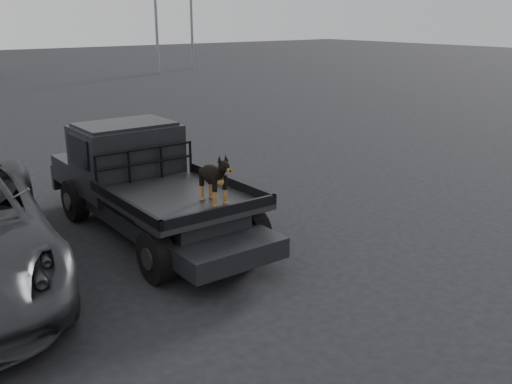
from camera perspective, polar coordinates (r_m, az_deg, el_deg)
ground at (r=8.48m, az=-5.01°, el=-8.08°), size 120.00×120.00×0.00m
flatbed_ute at (r=9.90m, az=-10.23°, el=-1.63°), size 2.00×5.40×0.92m
ute_cab at (r=10.49m, az=-12.86°, el=4.40°), size 1.72×1.30×0.88m
headache_rack at (r=9.87m, az=-10.98°, el=2.72°), size 1.80×0.08×0.55m
dog at (r=8.52m, az=-4.32°, el=1.35°), size 0.32×0.60×0.74m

